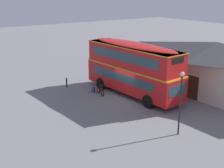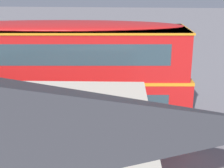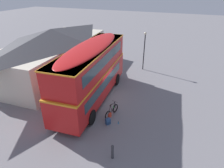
{
  "view_description": "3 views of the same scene",
  "coord_description": "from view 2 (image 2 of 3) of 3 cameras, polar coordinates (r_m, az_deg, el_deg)",
  "views": [
    {
      "loc": [
        19.88,
        -15.52,
        9.19
      ],
      "look_at": [
        -0.5,
        -1.39,
        1.4
      ],
      "focal_mm": 48.04,
      "sensor_mm": 36.0,
      "label": 1
    },
    {
      "loc": [
        -3.49,
        13.74,
        6.47
      ],
      "look_at": [
        -2.35,
        -1.38,
        1.56
      ],
      "focal_mm": 53.71,
      "sensor_mm": 36.0,
      "label": 2
    },
    {
      "loc": [
        -13.19,
        -6.07,
        8.88
      ],
      "look_at": [
        -1.38,
        -1.33,
        2.29
      ],
      "focal_mm": 30.98,
      "sensor_mm": 36.0,
      "label": 3
    }
  ],
  "objects": [
    {
      "name": "backpack_on_ground",
      "position": [
        16.67,
        2.81,
        -3.96
      ],
      "size": [
        0.42,
        0.4,
        0.51
      ],
      "color": "#2D4C7A",
      "rests_on": "ground"
    },
    {
      "name": "ground_plane",
      "position": [
        15.59,
        -9.11,
        -6.84
      ],
      "size": [
        120.0,
        120.0,
        0.0
      ],
      "primitive_type": "plane",
      "color": "slate"
    },
    {
      "name": "water_bottle_blue_sports",
      "position": [
        17.37,
        1.97,
        -3.59
      ],
      "size": [
        0.07,
        0.07,
        0.22
      ],
      "color": "#338CBF",
      "rests_on": "ground"
    },
    {
      "name": "touring_bicycle",
      "position": [
        16.56,
        -0.64,
        -3.68
      ],
      "size": [
        1.69,
        0.53,
        1.03
      ],
      "color": "black",
      "rests_on": "ground"
    },
    {
      "name": "double_decker_bus",
      "position": [
        13.83,
        -8.65,
        1.66
      ],
      "size": [
        10.5,
        3.28,
        4.79
      ],
      "color": "black",
      "rests_on": "ground"
    },
    {
      "name": "kerb_bollard",
      "position": [
        18.07,
        11.52,
        -1.75
      ],
      "size": [
        0.16,
        0.16,
        0.97
      ],
      "color": "#333338",
      "rests_on": "ground"
    }
  ]
}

